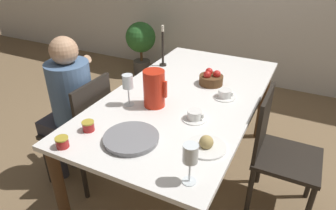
{
  "coord_description": "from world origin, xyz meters",
  "views": [
    {
      "loc": [
        0.73,
        -1.74,
        1.74
      ],
      "look_at": [
        0.0,
        -0.28,
        0.82
      ],
      "focal_mm": 32.0,
      "sensor_mm": 36.0,
      "label": 1
    }
  ],
  "objects_px": {
    "person_seated": "(69,101)",
    "wine_glass_water": "(128,83)",
    "teacup_across": "(225,94)",
    "potted_plant": "(141,41)",
    "serving_tray": "(131,138)",
    "chair_opposite": "(278,151)",
    "red_pitcher": "(154,88)",
    "jam_jar_amber": "(62,142)",
    "teacup_near_person": "(195,116)",
    "bread_plate": "(206,145)",
    "fruit_bowl": "(211,79)",
    "wine_glass_juice": "(190,156)",
    "chair_person_side": "(84,129)",
    "candlestick_tall": "(163,50)",
    "jam_jar_red": "(88,126)"
  },
  "relations": [
    {
      "from": "person_seated",
      "to": "wine_glass_water",
      "type": "relative_size",
      "value": 5.55
    },
    {
      "from": "teacup_across",
      "to": "potted_plant",
      "type": "relative_size",
      "value": 0.2
    },
    {
      "from": "jam_jar_red",
      "to": "teacup_across",
      "type": "bearing_deg",
      "value": 52.09
    },
    {
      "from": "wine_glass_juice",
      "to": "teacup_near_person",
      "type": "height_order",
      "value": "wine_glass_juice"
    },
    {
      "from": "chair_person_side",
      "to": "serving_tray",
      "type": "relative_size",
      "value": 2.91
    },
    {
      "from": "jam_jar_amber",
      "to": "wine_glass_juice",
      "type": "bearing_deg",
      "value": 4.79
    },
    {
      "from": "red_pitcher",
      "to": "potted_plant",
      "type": "relative_size",
      "value": 0.33
    },
    {
      "from": "person_seated",
      "to": "teacup_across",
      "type": "height_order",
      "value": "person_seated"
    },
    {
      "from": "serving_tray",
      "to": "jam_jar_amber",
      "type": "xyz_separation_m",
      "value": [
        -0.29,
        -0.21,
        0.02
      ]
    },
    {
      "from": "wine_glass_water",
      "to": "red_pitcher",
      "type": "bearing_deg",
      "value": 23.24
    },
    {
      "from": "serving_tray",
      "to": "jam_jar_amber",
      "type": "bearing_deg",
      "value": -144.63
    },
    {
      "from": "serving_tray",
      "to": "chair_person_side",
      "type": "bearing_deg",
      "value": 154.96
    },
    {
      "from": "teacup_across",
      "to": "candlestick_tall",
      "type": "height_order",
      "value": "candlestick_tall"
    },
    {
      "from": "serving_tray",
      "to": "fruit_bowl",
      "type": "relative_size",
      "value": 1.72
    },
    {
      "from": "person_seated",
      "to": "fruit_bowl",
      "type": "relative_size",
      "value": 6.65
    },
    {
      "from": "chair_opposite",
      "to": "teacup_across",
      "type": "relative_size",
      "value": 5.82
    },
    {
      "from": "bread_plate",
      "to": "candlestick_tall",
      "type": "height_order",
      "value": "candlestick_tall"
    },
    {
      "from": "chair_person_side",
      "to": "fruit_bowl",
      "type": "height_order",
      "value": "chair_person_side"
    },
    {
      "from": "wine_glass_water",
      "to": "candlestick_tall",
      "type": "relative_size",
      "value": 0.61
    },
    {
      "from": "red_pitcher",
      "to": "teacup_across",
      "type": "xyz_separation_m",
      "value": [
        0.38,
        0.31,
        -0.1
      ]
    },
    {
      "from": "chair_person_side",
      "to": "chair_opposite",
      "type": "height_order",
      "value": "same"
    },
    {
      "from": "fruit_bowl",
      "to": "potted_plant",
      "type": "xyz_separation_m",
      "value": [
        -1.53,
        1.49,
        -0.34
      ]
    },
    {
      "from": "wine_glass_juice",
      "to": "teacup_near_person",
      "type": "xyz_separation_m",
      "value": [
        -0.18,
        0.51,
        -0.13
      ]
    },
    {
      "from": "wine_glass_water",
      "to": "potted_plant",
      "type": "distance_m",
      "value": 2.38
    },
    {
      "from": "chair_person_side",
      "to": "serving_tray",
      "type": "xyz_separation_m",
      "value": [
        0.64,
        -0.3,
        0.31
      ]
    },
    {
      "from": "chair_opposite",
      "to": "red_pitcher",
      "type": "relative_size",
      "value": 3.64
    },
    {
      "from": "fruit_bowl",
      "to": "potted_plant",
      "type": "distance_m",
      "value": 2.16
    },
    {
      "from": "bread_plate",
      "to": "potted_plant",
      "type": "relative_size",
      "value": 0.29
    },
    {
      "from": "jam_jar_amber",
      "to": "chair_opposite",
      "type": "bearing_deg",
      "value": 41.03
    },
    {
      "from": "potted_plant",
      "to": "teacup_across",
      "type": "bearing_deg",
      "value": -44.47
    },
    {
      "from": "chair_opposite",
      "to": "jam_jar_amber",
      "type": "bearing_deg",
      "value": -48.97
    },
    {
      "from": "chair_opposite",
      "to": "wine_glass_juice",
      "type": "bearing_deg",
      "value": -20.86
    },
    {
      "from": "chair_opposite",
      "to": "red_pitcher",
      "type": "xyz_separation_m",
      "value": [
        -0.8,
        -0.27,
        0.41
      ]
    },
    {
      "from": "wine_glass_water",
      "to": "potted_plant",
      "type": "bearing_deg",
      "value": 119.5
    },
    {
      "from": "candlestick_tall",
      "to": "red_pitcher",
      "type": "bearing_deg",
      "value": -67.17
    },
    {
      "from": "teacup_near_person",
      "to": "candlestick_tall",
      "type": "distance_m",
      "value": 0.91
    },
    {
      "from": "person_seated",
      "to": "wine_glass_water",
      "type": "xyz_separation_m",
      "value": [
        0.49,
        0.05,
        0.23
      ]
    },
    {
      "from": "chair_person_side",
      "to": "potted_plant",
      "type": "distance_m",
      "value": 2.2
    },
    {
      "from": "teacup_near_person",
      "to": "serving_tray",
      "type": "distance_m",
      "value": 0.42
    },
    {
      "from": "serving_tray",
      "to": "teacup_across",
      "type": "bearing_deg",
      "value": 67.04
    },
    {
      "from": "teacup_across",
      "to": "wine_glass_juice",
      "type": "bearing_deg",
      "value": -83.21
    },
    {
      "from": "teacup_near_person",
      "to": "candlestick_tall",
      "type": "height_order",
      "value": "candlestick_tall"
    },
    {
      "from": "teacup_across",
      "to": "serving_tray",
      "type": "xyz_separation_m",
      "value": [
        -0.3,
        -0.72,
        -0.01
      ]
    },
    {
      "from": "person_seated",
      "to": "fruit_bowl",
      "type": "xyz_separation_m",
      "value": [
        0.87,
        0.59,
        0.11
      ]
    },
    {
      "from": "teacup_near_person",
      "to": "bread_plate",
      "type": "height_order",
      "value": "bread_plate"
    },
    {
      "from": "red_pitcher",
      "to": "fruit_bowl",
      "type": "height_order",
      "value": "red_pitcher"
    },
    {
      "from": "jam_jar_amber",
      "to": "red_pitcher",
      "type": "bearing_deg",
      "value": 70.54
    },
    {
      "from": "teacup_near_person",
      "to": "bread_plate",
      "type": "relative_size",
      "value": 0.7
    },
    {
      "from": "serving_tray",
      "to": "wine_glass_water",
      "type": "bearing_deg",
      "value": 124.56
    },
    {
      "from": "chair_opposite",
      "to": "candlestick_tall",
      "type": "xyz_separation_m",
      "value": [
        -1.07,
        0.38,
        0.43
      ]
    }
  ]
}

